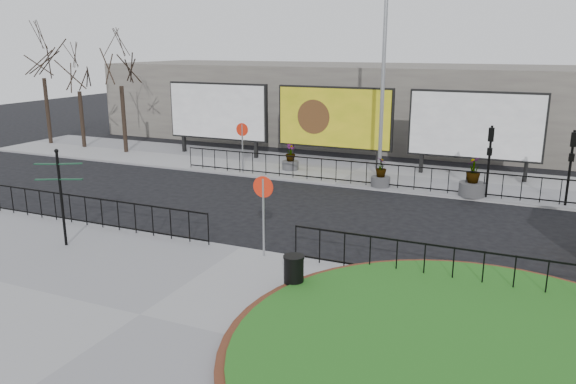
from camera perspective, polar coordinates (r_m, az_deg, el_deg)
The scene contains 25 objects.
ground at distance 17.86m, azimuth -4.77°, elevation -5.94°, with size 90.00×90.00×0.00m, color black.
pavement_near at distance 14.04m, azimuth -14.79°, elevation -12.16°, with size 30.00×10.00×0.12m, color gray.
pavement_far at distance 28.52m, azimuth 6.81°, elevation 2.03°, with size 44.00×6.00×0.12m, color gray.
brick_edge at distance 12.26m, azimuth 18.59°, elevation -15.87°, with size 10.40×10.40×0.18m, color brown.
grass_lawn at distance 12.25m, azimuth 18.60°, elevation -15.79°, with size 10.00×10.00×0.22m, color #225416.
railing_near_left at distance 20.87m, azimuth -19.86°, elevation -1.79°, with size 10.00×0.10×1.10m, color black, non-canonical shape.
railing_near_right at distance 15.47m, azimuth 16.43°, elevation -7.21°, with size 9.00×0.10×1.10m, color black, non-canonical shape.
railing_far at distance 25.58m, azimuth 7.19°, elevation 1.94°, with size 18.00×0.10×1.10m, color black, non-canonical shape.
speed_sign_far at distance 27.71m, azimuth -4.66°, elevation 5.62°, with size 0.64×0.07×2.47m.
speed_sign_near at distance 16.49m, azimuth -2.52°, elevation -0.66°, with size 0.64×0.07×2.47m.
billboard_left at distance 32.41m, azimuth -7.16°, elevation 8.10°, with size 6.20×0.31×4.10m.
billboard_mid at distance 29.45m, azimuth 4.72°, elevation 7.50°, with size 6.20×0.31×4.10m.
billboard_right at distance 27.96m, azimuth 18.47°, elevation 6.41°, with size 6.20×0.31×4.10m.
lamp_post at distance 26.50m, azimuth 9.65°, elevation 11.38°, with size 0.74×0.18×9.23m.
signal_pole_a at distance 24.38m, azimuth 19.82°, elevation 3.97°, with size 0.22×0.26×3.00m.
signal_pole_b at distance 24.37m, azimuth 26.85°, elevation 3.24°, with size 0.22×0.26×3.00m.
tree_left at distance 34.32m, azimuth -16.53°, elevation 9.70°, with size 2.00×2.00×7.00m, color #2D2119, non-canonical shape.
tree_mid at distance 36.92m, azimuth -20.39°, elevation 9.08°, with size 2.00×2.00×6.20m, color #2D2119, non-canonical shape.
tree_far at distance 39.15m, azimuth -23.49°, elevation 10.02°, with size 2.00×2.00×7.50m, color #2D2119, non-canonical shape.
building_backdrop at distance 37.70m, azimuth 11.50°, elevation 8.70°, with size 40.00×10.00×5.00m, color slate.
fingerpost_sign at distance 18.75m, azimuth -22.13°, elevation 0.38°, with size 1.39×0.84×3.11m.
litter_bin at distance 14.68m, azimuth 0.59°, elevation -8.16°, with size 0.55×0.55×0.92m.
planter_a at distance 28.55m, azimuth 0.25°, elevation 3.25°, with size 0.84×0.84×1.31m.
planter_b at distance 25.43m, azimuth 9.41°, elevation 1.62°, with size 0.85×0.85×1.32m.
planter_c at distance 24.76m, azimuth 18.24°, elevation 0.99°, with size 1.09×1.09×1.66m.
Camera 1 is at (8.09, -14.62, 6.30)m, focal length 35.00 mm.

